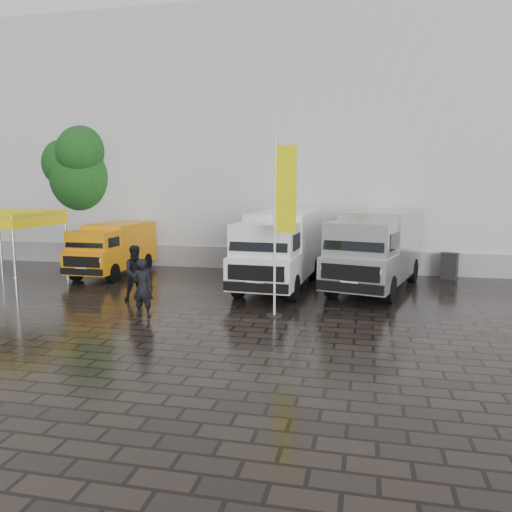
% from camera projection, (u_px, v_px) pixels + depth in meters
% --- Properties ---
extents(ground, '(120.00, 120.00, 0.00)m').
position_uv_depth(ground, '(262.00, 314.00, 15.14)').
color(ground, black).
rests_on(ground, ground).
extents(exhibition_hall, '(44.00, 16.00, 12.00)m').
position_uv_depth(exhibition_hall, '(351.00, 149.00, 29.32)').
color(exhibition_hall, silver).
rests_on(exhibition_hall, ground).
extents(hall_plinth, '(44.00, 0.15, 1.00)m').
position_uv_depth(hall_plinth, '(341.00, 261.00, 22.33)').
color(hall_plinth, gray).
rests_on(hall_plinth, ground).
extents(van_yellow, '(1.95, 4.85, 2.22)m').
position_uv_depth(van_yellow, '(113.00, 250.00, 21.58)').
color(van_yellow, orange).
rests_on(van_yellow, ground).
extents(van_white, '(2.59, 6.71, 2.86)m').
position_uv_depth(van_white, '(280.00, 250.00, 18.94)').
color(van_white, white).
rests_on(van_white, ground).
extents(van_silver, '(3.89, 7.07, 2.91)m').
position_uv_depth(van_silver, '(377.00, 251.00, 18.68)').
color(van_silver, '#AAACAF').
rests_on(van_silver, ground).
extents(canopy_tent, '(3.30, 3.30, 2.92)m').
position_uv_depth(canopy_tent, '(3.00, 216.00, 18.86)').
color(canopy_tent, silver).
rests_on(canopy_tent, ground).
extents(flagpole, '(0.88, 0.50, 5.24)m').
position_uv_depth(flagpole, '(281.00, 218.00, 14.51)').
color(flagpole, black).
rests_on(flagpole, ground).
extents(tree, '(3.91, 4.01, 7.02)m').
position_uv_depth(tree, '(89.00, 173.00, 25.75)').
color(tree, black).
rests_on(tree, ground).
extents(wheelie_bin, '(0.83, 0.83, 1.10)m').
position_uv_depth(wheelie_bin, '(449.00, 266.00, 20.80)').
color(wheelie_bin, black).
rests_on(wheelie_bin, ground).
extents(person_front, '(0.64, 0.42, 1.76)m').
position_uv_depth(person_front, '(143.00, 288.00, 14.75)').
color(person_front, black).
rests_on(person_front, ground).
extents(person_tent, '(1.16, 1.11, 1.88)m').
position_uv_depth(person_tent, '(137.00, 273.00, 16.88)').
color(person_tent, black).
rests_on(person_tent, ground).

